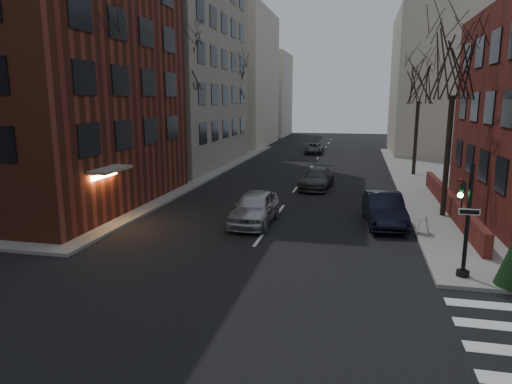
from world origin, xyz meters
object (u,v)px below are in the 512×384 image
(tree_right_a, at_px, (455,63))
(streetlamp_far, at_px, (244,118))
(car_lane_gray, at_px, (317,178))
(tree_left_a, at_px, (96,54))
(traffic_signal, at_px, (465,228))
(car_lane_silver, at_px, (255,208))
(streetlamp_near, at_px, (173,129))
(tree_left_b, at_px, (184,63))
(sandwich_board, at_px, (423,225))
(car_lane_far, at_px, (314,148))
(parked_sedan, at_px, (384,209))
(tree_left_c, at_px, (234,82))
(tree_right_b, at_px, (420,82))

(tree_right_a, bearing_deg, streetlamp_far, 125.31)
(car_lane_gray, bearing_deg, tree_right_a, -38.73)
(tree_left_a, xyz_separation_m, tree_right_a, (17.60, 4.00, -0.44))
(traffic_signal, relative_size, car_lane_silver, 0.81)
(traffic_signal, relative_size, streetlamp_near, 0.64)
(tree_left_b, height_order, sandwich_board, tree_left_b)
(tree_right_a, bearing_deg, traffic_signal, -95.47)
(car_lane_far, height_order, sandwich_board, car_lane_far)
(streetlamp_far, distance_m, parked_sedan, 29.78)
(parked_sedan, height_order, car_lane_far, parked_sedan)
(tree_left_a, xyz_separation_m, tree_left_c, (0.00, 26.00, -0.44))
(parked_sedan, bearing_deg, streetlamp_near, 150.35)
(car_lane_silver, bearing_deg, streetlamp_near, 136.14)
(tree_left_a, distance_m, tree_right_b, 25.19)
(car_lane_far, relative_size, sandwich_board, 5.00)
(tree_left_a, relative_size, car_lane_gray, 2.08)
(parked_sedan, bearing_deg, car_lane_far, 96.26)
(traffic_signal, xyz_separation_m, tree_right_b, (0.86, 23.01, 5.68))
(traffic_signal, relative_size, tree_right_a, 0.41)
(traffic_signal, xyz_separation_m, car_lane_far, (-8.74, 37.31, -1.31))
(streetlamp_far, relative_size, car_lane_far, 1.47)
(tree_right_a, bearing_deg, parked_sedan, -145.81)
(streetlamp_near, bearing_deg, streetlamp_far, 90.00)
(tree_right_a, bearing_deg, car_lane_silver, -160.90)
(tree_left_b, distance_m, car_lane_far, 23.35)
(tree_left_c, bearing_deg, tree_right_b, -24.44)
(tree_left_c, height_order, streetlamp_near, tree_left_c)
(streetlamp_near, xyz_separation_m, streetlamp_far, (0.00, 20.00, 0.00))
(traffic_signal, relative_size, car_lane_far, 0.93)
(tree_left_b, distance_m, car_lane_gray, 13.17)
(streetlamp_far, relative_size, car_lane_gray, 1.27)
(tree_right_b, bearing_deg, tree_left_c, 155.56)
(streetlamp_near, bearing_deg, traffic_signal, -38.87)
(tree_right_a, height_order, sandwich_board, tree_right_a)
(tree_left_a, height_order, tree_right_b, tree_left_a)
(tree_right_a, height_order, streetlamp_near, tree_right_a)
(tree_left_a, height_order, tree_left_b, tree_left_b)
(tree_left_a, bearing_deg, car_lane_far, 76.09)
(tree_left_b, bearing_deg, traffic_signal, -45.46)
(tree_left_b, height_order, tree_right_b, tree_left_b)
(tree_left_b, height_order, car_lane_far, tree_left_b)
(tree_left_a, height_order, sandwich_board, tree_left_a)
(tree_left_a, relative_size, tree_right_a, 1.06)
(tree_left_c, height_order, streetlamp_far, tree_left_c)
(traffic_signal, relative_size, streetlamp_far, 0.64)
(tree_left_a, height_order, car_lane_silver, tree_left_a)
(tree_left_c, height_order, sandwich_board, tree_left_c)
(tree_left_a, height_order, car_lane_far, tree_left_a)
(tree_left_b, relative_size, streetlamp_far, 1.72)
(sandwich_board, bearing_deg, tree_left_c, 136.20)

